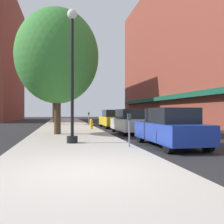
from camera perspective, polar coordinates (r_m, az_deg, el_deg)
ground_plane at (r=24.13m, az=-0.86°, el=-3.45°), size 90.00×90.00×0.00m
sidewalk_slab at (r=24.70m, az=-10.47°, el=-3.23°), size 4.80×50.00×0.12m
building_right_brick at (r=32.79m, az=17.63°, el=14.95°), size 6.80×40.00×19.84m
lamppost at (r=10.95m, az=-9.35°, el=9.02°), size 0.48×0.48×5.90m
fire_hydrant at (r=19.34m, az=-4.89°, el=-2.80°), size 0.33×0.26×0.79m
parking_meter_near at (r=23.80m, az=-5.48°, el=-1.22°), size 0.14×0.09×1.31m
parking_meter_far at (r=9.44m, az=4.09°, el=-3.27°), size 0.14×0.09×1.31m
tree_near at (r=15.59m, az=-12.72°, el=12.61°), size 5.04×5.04×7.66m
tree_mid at (r=31.98m, az=-13.48°, el=6.14°), size 3.76×3.76×6.93m
tree_far at (r=27.05m, az=-12.59°, el=7.27°), size 4.26×4.26×7.22m
car_blue at (r=10.64m, az=13.47°, el=-3.65°), size 1.80×4.30×1.66m
car_silver at (r=16.54m, az=4.18°, el=-2.30°), size 1.80×4.30×1.66m
car_yellow at (r=22.28m, az=0.03°, el=-1.67°), size 1.80×4.30×1.66m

